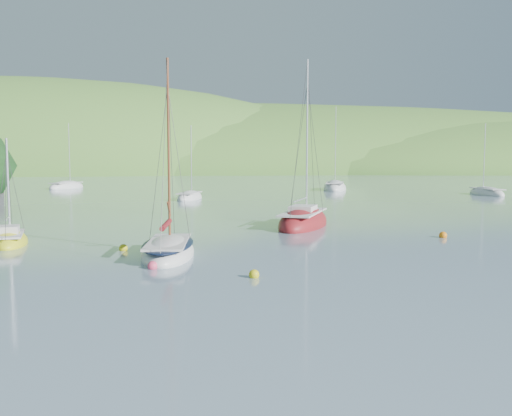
{
  "coord_description": "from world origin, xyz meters",
  "views": [
    {
      "loc": [
        -0.61,
        -23.16,
        4.76
      ],
      "look_at": [
        1.91,
        8.0,
        1.91
      ],
      "focal_mm": 40.0,
      "sensor_mm": 36.0,
      "label": 1
    }
  ],
  "objects": [
    {
      "name": "mooring_buoys",
      "position": [
        -0.25,
        4.77,
        0.12
      ],
      "size": [
        24.56,
        10.59,
        0.47
      ],
      "color": "gold",
      "rests_on": "ground"
    },
    {
      "name": "shoreline_hills",
      "position": [
        -9.66,
        172.42,
        0.0
      ],
      "size": [
        690.0,
        135.0,
        56.0
      ],
      "color": "#346F2A",
      "rests_on": "ground"
    },
    {
      "name": "ground",
      "position": [
        0.0,
        0.0,
        0.0
      ],
      "size": [
        700.0,
        700.0,
        0.0
      ],
      "primitive_type": "plane",
      "color": "slate",
      "rests_on": "ground"
    },
    {
      "name": "distant_sloop_c",
      "position": [
        -21.76,
        62.95,
        0.18
      ],
      "size": [
        5.19,
        7.75,
        10.45
      ],
      "rotation": [
        0.0,
        0.0,
        -0.39
      ],
      "color": "silver",
      "rests_on": "ground"
    },
    {
      "name": "sailboat_yellow",
      "position": [
        -11.49,
        8.42,
        0.16
      ],
      "size": [
        2.99,
        5.06,
        6.3
      ],
      "rotation": [
        0.0,
        0.0,
        0.25
      ],
      "color": "#CDCF1B",
      "rests_on": "ground"
    },
    {
      "name": "daysailer_white",
      "position": [
        -2.62,
        4.06,
        0.23
      ],
      "size": [
        2.64,
        6.68,
        10.15
      ],
      "rotation": [
        0.0,
        0.0,
        -0.03
      ],
      "color": "silver",
      "rests_on": "ground"
    },
    {
      "name": "distant_sloop_a",
      "position": [
        -2.85,
        40.12,
        0.16
      ],
      "size": [
        3.68,
        6.57,
        8.88
      ],
      "rotation": [
        0.0,
        0.0,
        -0.25
      ],
      "color": "silver",
      "rests_on": "ground"
    },
    {
      "name": "distant_sloop_b",
      "position": [
        17.01,
        56.21,
        0.21
      ],
      "size": [
        5.22,
        9.46,
        12.79
      ],
      "rotation": [
        0.0,
        0.0,
        -0.24
      ],
      "color": "silver",
      "rests_on": "ground"
    },
    {
      "name": "sloop_red",
      "position": [
        5.73,
        15.07,
        0.23
      ],
      "size": [
        5.7,
        8.8,
        12.33
      ],
      "rotation": [
        0.0,
        0.0,
        -0.37
      ],
      "color": "maroon",
      "rests_on": "ground"
    },
    {
      "name": "distant_sloop_d",
      "position": [
        33.33,
        44.23,
        0.17
      ],
      "size": [
        2.86,
        6.85,
        9.55
      ],
      "rotation": [
        0.0,
        0.0,
        0.08
      ],
      "color": "silver",
      "rests_on": "ground"
    }
  ]
}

